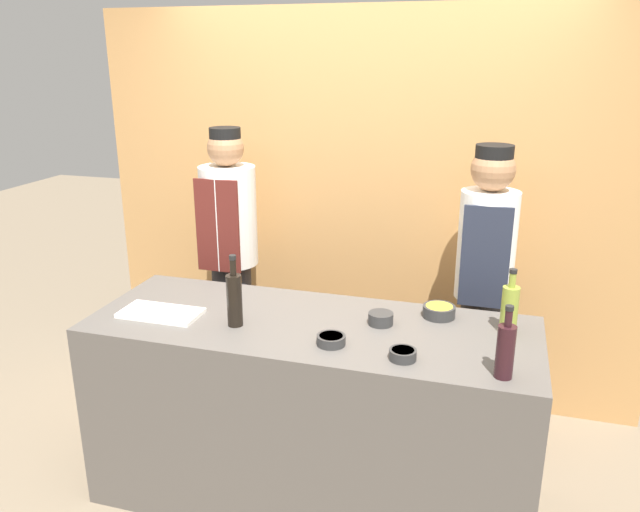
{
  "coord_description": "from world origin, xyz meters",
  "views": [
    {
      "loc": [
        0.79,
        -2.53,
        2.13
      ],
      "look_at": [
        0.0,
        0.15,
        1.22
      ],
      "focal_mm": 35.0,
      "sensor_mm": 36.0,
      "label": 1
    }
  ],
  "objects_px": {
    "sauce_bowl_yellow": "(439,311)",
    "cutting_board": "(161,313)",
    "chef_right": "(483,283)",
    "bottle_oil": "(510,308)",
    "bottle_wine": "(505,350)",
    "sauce_bowl_brown": "(403,354)",
    "sauce_bowl_red": "(381,318)",
    "bottle_soy": "(234,298)",
    "sauce_bowl_purple": "(331,339)",
    "chef_left": "(230,258)"
  },
  "relations": [
    {
      "from": "cutting_board",
      "to": "bottle_wine",
      "type": "bearing_deg",
      "value": -5.73
    },
    {
      "from": "bottle_soy",
      "to": "chef_left",
      "type": "height_order",
      "value": "chef_left"
    },
    {
      "from": "sauce_bowl_yellow",
      "to": "sauce_bowl_brown",
      "type": "distance_m",
      "value": 0.49
    },
    {
      "from": "sauce_bowl_purple",
      "to": "sauce_bowl_yellow",
      "type": "bearing_deg",
      "value": 46.21
    },
    {
      "from": "sauce_bowl_purple",
      "to": "cutting_board",
      "type": "bearing_deg",
      "value": 175.03
    },
    {
      "from": "chef_left",
      "to": "chef_right",
      "type": "bearing_deg",
      "value": 0.0
    },
    {
      "from": "chef_right",
      "to": "sauce_bowl_brown",
      "type": "bearing_deg",
      "value": -105.65
    },
    {
      "from": "sauce_bowl_purple",
      "to": "sauce_bowl_red",
      "type": "height_order",
      "value": "sauce_bowl_red"
    },
    {
      "from": "sauce_bowl_purple",
      "to": "bottle_oil",
      "type": "xyz_separation_m",
      "value": [
        0.73,
        0.34,
        0.09
      ]
    },
    {
      "from": "sauce_bowl_purple",
      "to": "sauce_bowl_red",
      "type": "bearing_deg",
      "value": 58.7
    },
    {
      "from": "bottle_soy",
      "to": "chef_right",
      "type": "distance_m",
      "value": 1.39
    },
    {
      "from": "sauce_bowl_yellow",
      "to": "cutting_board",
      "type": "distance_m",
      "value": 1.32
    },
    {
      "from": "cutting_board",
      "to": "bottle_wine",
      "type": "height_order",
      "value": "bottle_wine"
    },
    {
      "from": "bottle_wine",
      "to": "sauce_bowl_red",
      "type": "bearing_deg",
      "value": 147.4
    },
    {
      "from": "sauce_bowl_red",
      "to": "chef_left",
      "type": "distance_m",
      "value": 1.26
    },
    {
      "from": "cutting_board",
      "to": "bottle_oil",
      "type": "xyz_separation_m",
      "value": [
        1.59,
        0.27,
        0.11
      ]
    },
    {
      "from": "chef_left",
      "to": "chef_right",
      "type": "distance_m",
      "value": 1.49
    },
    {
      "from": "sauce_bowl_yellow",
      "to": "sauce_bowl_brown",
      "type": "bearing_deg",
      "value": -101.2
    },
    {
      "from": "bottle_wine",
      "to": "chef_right",
      "type": "xyz_separation_m",
      "value": [
        -0.12,
        1.03,
        -0.11
      ]
    },
    {
      "from": "sauce_bowl_purple",
      "to": "bottle_soy",
      "type": "relative_size",
      "value": 0.37
    },
    {
      "from": "sauce_bowl_red",
      "to": "cutting_board",
      "type": "bearing_deg",
      "value": -169.37
    },
    {
      "from": "sauce_bowl_brown",
      "to": "sauce_bowl_purple",
      "type": "bearing_deg",
      "value": 171.36
    },
    {
      "from": "cutting_board",
      "to": "sauce_bowl_purple",
      "type": "bearing_deg",
      "value": -4.97
    },
    {
      "from": "bottle_oil",
      "to": "chef_right",
      "type": "distance_m",
      "value": 0.63
    },
    {
      "from": "sauce_bowl_yellow",
      "to": "chef_right",
      "type": "distance_m",
      "value": 0.55
    },
    {
      "from": "sauce_bowl_yellow",
      "to": "chef_left",
      "type": "relative_size",
      "value": 0.09
    },
    {
      "from": "sauce_bowl_brown",
      "to": "bottle_soy",
      "type": "distance_m",
      "value": 0.81
    },
    {
      "from": "sauce_bowl_purple",
      "to": "cutting_board",
      "type": "height_order",
      "value": "sauce_bowl_purple"
    },
    {
      "from": "bottle_oil",
      "to": "bottle_soy",
      "type": "xyz_separation_m",
      "value": [
        -1.2,
        -0.27,
        0.01
      ]
    },
    {
      "from": "sauce_bowl_purple",
      "to": "bottle_wine",
      "type": "xyz_separation_m",
      "value": [
        0.71,
        -0.08,
        0.09
      ]
    },
    {
      "from": "sauce_bowl_red",
      "to": "bottle_soy",
      "type": "relative_size",
      "value": 0.34
    },
    {
      "from": "cutting_board",
      "to": "sauce_bowl_brown",
      "type": "bearing_deg",
      "value": -5.96
    },
    {
      "from": "sauce_bowl_yellow",
      "to": "bottle_oil",
      "type": "xyz_separation_m",
      "value": [
        0.31,
        -0.09,
        0.09
      ]
    },
    {
      "from": "sauce_bowl_red",
      "to": "bottle_oil",
      "type": "xyz_separation_m",
      "value": [
        0.56,
        0.07,
        0.09
      ]
    },
    {
      "from": "bottle_oil",
      "to": "chef_right",
      "type": "relative_size",
      "value": 0.18
    },
    {
      "from": "sauce_bowl_brown",
      "to": "cutting_board",
      "type": "height_order",
      "value": "sauce_bowl_brown"
    },
    {
      "from": "chef_right",
      "to": "cutting_board",
      "type": "bearing_deg",
      "value": -149.2
    },
    {
      "from": "chef_right",
      "to": "bottle_oil",
      "type": "bearing_deg",
      "value": -77.84
    },
    {
      "from": "sauce_bowl_purple",
      "to": "chef_left",
      "type": "relative_size",
      "value": 0.07
    },
    {
      "from": "cutting_board",
      "to": "chef_left",
      "type": "relative_size",
      "value": 0.22
    },
    {
      "from": "chef_right",
      "to": "chef_left",
      "type": "bearing_deg",
      "value": -180.0
    },
    {
      "from": "chef_left",
      "to": "bottle_wine",
      "type": "bearing_deg",
      "value": -32.61
    },
    {
      "from": "bottle_soy",
      "to": "chef_right",
      "type": "xyz_separation_m",
      "value": [
        1.07,
        0.88,
        -0.13
      ]
    },
    {
      "from": "sauce_bowl_brown",
      "to": "bottle_oil",
      "type": "xyz_separation_m",
      "value": [
        0.41,
        0.39,
        0.09
      ]
    },
    {
      "from": "sauce_bowl_purple",
      "to": "chef_right",
      "type": "bearing_deg",
      "value": 57.8
    },
    {
      "from": "sauce_bowl_red",
      "to": "bottle_wine",
      "type": "xyz_separation_m",
      "value": [
        0.55,
        -0.35,
        0.08
      ]
    },
    {
      "from": "bottle_soy",
      "to": "bottle_wine",
      "type": "relative_size",
      "value": 1.14
    },
    {
      "from": "sauce_bowl_brown",
      "to": "cutting_board",
      "type": "bearing_deg",
      "value": 174.04
    },
    {
      "from": "sauce_bowl_yellow",
      "to": "chef_right",
      "type": "bearing_deg",
      "value": 70.39
    },
    {
      "from": "bottle_wine",
      "to": "sauce_bowl_purple",
      "type": "bearing_deg",
      "value": 173.36
    }
  ]
}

